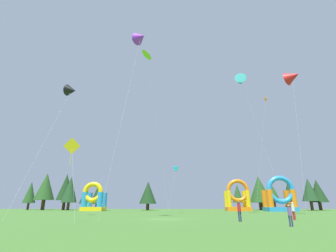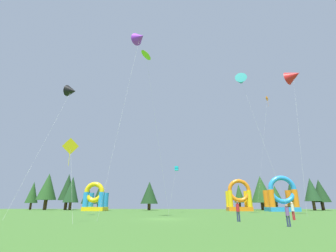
{
  "view_description": "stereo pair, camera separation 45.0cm",
  "coord_description": "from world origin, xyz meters",
  "px_view_note": "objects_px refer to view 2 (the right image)",
  "views": [
    {
      "loc": [
        1.25,
        -28.37,
        1.56
      ],
      "look_at": [
        0.0,
        9.2,
        13.67
      ],
      "focal_mm": 26.0,
      "sensor_mm": 36.0,
      "label": 1
    },
    {
      "loc": [
        1.7,
        -28.36,
        1.56
      ],
      "look_at": [
        0.0,
        9.2,
        13.67
      ],
      "focal_mm": 26.0,
      "sensor_mm": 36.0,
      "label": 2
    }
  ],
  "objects_px": {
    "person_midfield": "(238,209)",
    "inflatable_blue_arch": "(95,200)",
    "kite_red_delta": "(293,76)",
    "kite_cyan_box": "(177,168)",
    "person_left_edge": "(287,213)",
    "kite_orange_diamond": "(267,100)",
    "inflatable_yellow_castle": "(282,198)",
    "kite_black_delta": "(71,91)",
    "kite_yellow_diamond": "(71,147)",
    "person_far_side": "(293,209)",
    "kite_purple_delta": "(140,38)",
    "inflatable_orange_dome": "(239,199)",
    "kite_teal_delta": "(241,81)",
    "kite_lime_parafoil": "(146,56)"
  },
  "relations": [
    {
      "from": "kite_purple_delta",
      "to": "inflatable_yellow_castle",
      "type": "xyz_separation_m",
      "value": [
        28.26,
        31.27,
        -20.01
      ]
    },
    {
      "from": "kite_yellow_diamond",
      "to": "person_far_side",
      "type": "distance_m",
      "value": 23.32
    },
    {
      "from": "kite_cyan_box",
      "to": "person_left_edge",
      "type": "bearing_deg",
      "value": -74.47
    },
    {
      "from": "person_midfield",
      "to": "inflatable_yellow_castle",
      "type": "height_order",
      "value": "inflatable_yellow_castle"
    },
    {
      "from": "person_midfield",
      "to": "inflatable_blue_arch",
      "type": "distance_m",
      "value": 45.43
    },
    {
      "from": "person_midfield",
      "to": "inflatable_orange_dome",
      "type": "xyz_separation_m",
      "value": [
        8.89,
        37.42,
        1.72
      ]
    },
    {
      "from": "kite_teal_delta",
      "to": "kite_purple_delta",
      "type": "height_order",
      "value": "kite_teal_delta"
    },
    {
      "from": "kite_red_delta",
      "to": "kite_yellow_diamond",
      "type": "relative_size",
      "value": 3.18
    },
    {
      "from": "kite_yellow_diamond",
      "to": "person_left_edge",
      "type": "distance_m",
      "value": 19.27
    },
    {
      "from": "kite_lime_parafoil",
      "to": "person_far_side",
      "type": "xyz_separation_m",
      "value": [
        16.1,
        -1.41,
        -20.03
      ]
    },
    {
      "from": "inflatable_yellow_castle",
      "to": "inflatable_blue_arch",
      "type": "height_order",
      "value": "inflatable_yellow_castle"
    },
    {
      "from": "kite_teal_delta",
      "to": "inflatable_orange_dome",
      "type": "xyz_separation_m",
      "value": [
        2.25,
        19.64,
        -21.41
      ]
    },
    {
      "from": "person_midfield",
      "to": "inflatable_blue_arch",
      "type": "height_order",
      "value": "inflatable_blue_arch"
    },
    {
      "from": "kite_yellow_diamond",
      "to": "inflatable_yellow_castle",
      "type": "height_order",
      "value": "inflatable_yellow_castle"
    },
    {
      "from": "kite_red_delta",
      "to": "inflatable_blue_arch",
      "type": "height_order",
      "value": "kite_red_delta"
    },
    {
      "from": "kite_teal_delta",
      "to": "kite_lime_parafoil",
      "type": "xyz_separation_m",
      "value": [
        -16.48,
        -13.69,
        -3.14
      ]
    },
    {
      "from": "kite_purple_delta",
      "to": "inflatable_blue_arch",
      "type": "height_order",
      "value": "kite_purple_delta"
    },
    {
      "from": "kite_red_delta",
      "to": "kite_cyan_box",
      "type": "height_order",
      "value": "kite_red_delta"
    },
    {
      "from": "kite_cyan_box",
      "to": "person_far_side",
      "type": "xyz_separation_m",
      "value": [
        12.29,
        -22.41,
        -7.43
      ]
    },
    {
      "from": "kite_orange_diamond",
      "to": "kite_teal_delta",
      "type": "bearing_deg",
      "value": -126.21
    },
    {
      "from": "kite_teal_delta",
      "to": "inflatable_blue_arch",
      "type": "bearing_deg",
      "value": 149.7
    },
    {
      "from": "person_midfield",
      "to": "person_far_side",
      "type": "xyz_separation_m",
      "value": [
        6.26,
        2.67,
        -0.04
      ]
    },
    {
      "from": "kite_purple_delta",
      "to": "inflatable_orange_dome",
      "type": "relative_size",
      "value": 3.23
    },
    {
      "from": "kite_red_delta",
      "to": "person_far_side",
      "type": "xyz_separation_m",
      "value": [
        -7.46,
        -9.55,
        -20.89
      ]
    },
    {
      "from": "person_left_edge",
      "to": "kite_teal_delta",
      "type": "bearing_deg",
      "value": 101.85
    },
    {
      "from": "kite_yellow_diamond",
      "to": "inflatable_blue_arch",
      "type": "bearing_deg",
      "value": 104.91
    },
    {
      "from": "kite_lime_parafoil",
      "to": "inflatable_blue_arch",
      "type": "height_order",
      "value": "kite_lime_parafoil"
    },
    {
      "from": "kite_cyan_box",
      "to": "kite_black_delta",
      "type": "distance_m",
      "value": 25.12
    },
    {
      "from": "person_midfield",
      "to": "person_left_edge",
      "type": "relative_size",
      "value": 1.19
    },
    {
      "from": "person_midfield",
      "to": "person_left_edge",
      "type": "distance_m",
      "value": 5.81
    },
    {
      "from": "inflatable_blue_arch",
      "to": "inflatable_yellow_castle",
      "type": "bearing_deg",
      "value": -4.05
    },
    {
      "from": "kite_yellow_diamond",
      "to": "inflatable_orange_dome",
      "type": "relative_size",
      "value": 0.98
    },
    {
      "from": "kite_teal_delta",
      "to": "kite_purple_delta",
      "type": "distance_m",
      "value": 22.97
    },
    {
      "from": "kite_cyan_box",
      "to": "person_left_edge",
      "type": "height_order",
      "value": "kite_cyan_box"
    },
    {
      "from": "person_midfield",
      "to": "inflatable_blue_arch",
      "type": "relative_size",
      "value": 0.27
    },
    {
      "from": "kite_teal_delta",
      "to": "kite_purple_delta",
      "type": "relative_size",
      "value": 1.07
    },
    {
      "from": "person_midfield",
      "to": "kite_teal_delta",
      "type": "bearing_deg",
      "value": -116.88
    },
    {
      "from": "person_left_edge",
      "to": "kite_purple_delta",
      "type": "bearing_deg",
      "value": 170.91
    },
    {
      "from": "kite_teal_delta",
      "to": "kite_black_delta",
      "type": "xyz_separation_m",
      "value": [
        -27.95,
        -10.46,
        -6.68
      ]
    },
    {
      "from": "kite_yellow_diamond",
      "to": "kite_black_delta",
      "type": "distance_m",
      "value": 15.65
    },
    {
      "from": "kite_orange_diamond",
      "to": "person_left_edge",
      "type": "height_order",
      "value": "kite_orange_diamond"
    },
    {
      "from": "kite_black_delta",
      "to": "inflatable_yellow_castle",
      "type": "bearing_deg",
      "value": 34.29
    },
    {
      "from": "kite_orange_diamond",
      "to": "inflatable_blue_arch",
      "type": "xyz_separation_m",
      "value": [
        -42.65,
        5.97,
        -23.31
      ]
    },
    {
      "from": "kite_yellow_diamond",
      "to": "kite_cyan_box",
      "type": "distance_m",
      "value": 29.32
    },
    {
      "from": "kite_lime_parafoil",
      "to": "inflatable_blue_arch",
      "type": "xyz_separation_m",
      "value": [
        -16.45,
        32.94,
        -18.52
      ]
    },
    {
      "from": "kite_orange_diamond",
      "to": "inflatable_yellow_castle",
      "type": "bearing_deg",
      "value": 65.23
    },
    {
      "from": "inflatable_yellow_castle",
      "to": "person_far_side",
      "type": "bearing_deg",
      "value": -110.07
    },
    {
      "from": "kite_cyan_box",
      "to": "inflatable_orange_dome",
      "type": "bearing_deg",
      "value": 39.58
    },
    {
      "from": "kite_black_delta",
      "to": "inflatable_blue_arch",
      "type": "bearing_deg",
      "value": 99.52
    },
    {
      "from": "kite_lime_parafoil",
      "to": "kite_red_delta",
      "type": "bearing_deg",
      "value": 19.06
    }
  ]
}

